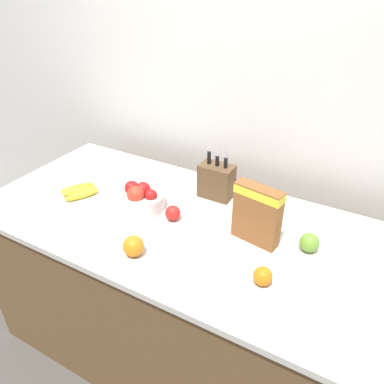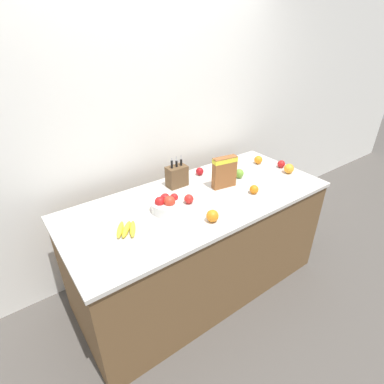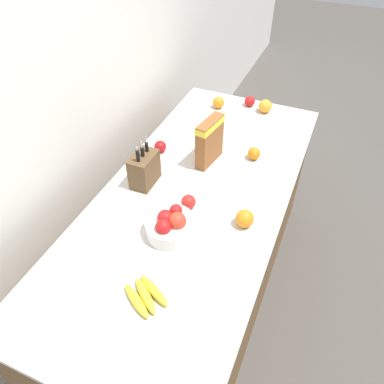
{
  "view_description": "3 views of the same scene",
  "coord_description": "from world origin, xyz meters",
  "px_view_note": "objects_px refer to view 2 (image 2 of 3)",
  "views": [
    {
      "loc": [
        0.67,
        -1.2,
        1.92
      ],
      "look_at": [
        -0.04,
        0.05,
        1.05
      ],
      "focal_mm": 35.0,
      "sensor_mm": 36.0,
      "label": 1
    },
    {
      "loc": [
        -1.22,
        -1.58,
        2.1
      ],
      "look_at": [
        -0.04,
        0.04,
        0.96
      ],
      "focal_mm": 28.0,
      "sensor_mm": 36.0,
      "label": 2
    },
    {
      "loc": [
        -1.3,
        -0.54,
        2.22
      ],
      "look_at": [
        -0.05,
        -0.0,
        0.96
      ],
      "focal_mm": 35.0,
      "sensor_mm": 36.0,
      "label": 3
    }
  ],
  "objects_px": {
    "orange_front_left": "(254,189)",
    "banana_bunch": "(126,229)",
    "apple_rightmost": "(281,164)",
    "knife_block": "(177,176)",
    "orange_front_center": "(289,169)",
    "apple_front": "(200,171)",
    "fruit_bowl": "(167,204)",
    "apple_rear": "(189,199)",
    "orange_near_bowl": "(258,160)",
    "apple_near_bananas": "(239,173)",
    "orange_mid_left": "(212,216)",
    "cereal_box": "(224,171)"
  },
  "relations": [
    {
      "from": "orange_front_left",
      "to": "banana_bunch",
      "type": "bearing_deg",
      "value": 172.47
    },
    {
      "from": "apple_rightmost",
      "to": "orange_front_left",
      "type": "xyz_separation_m",
      "value": [
        -0.56,
        -0.2,
        0.0
      ]
    },
    {
      "from": "knife_block",
      "to": "orange_front_center",
      "type": "height_order",
      "value": "knife_block"
    },
    {
      "from": "apple_front",
      "to": "fruit_bowl",
      "type": "bearing_deg",
      "value": -148.91
    },
    {
      "from": "apple_rear",
      "to": "orange_near_bowl",
      "type": "distance_m",
      "value": 0.98
    },
    {
      "from": "apple_near_bananas",
      "to": "orange_mid_left",
      "type": "distance_m",
      "value": 0.72
    },
    {
      "from": "orange_front_left",
      "to": "orange_near_bowl",
      "type": "bearing_deg",
      "value": 39.88
    },
    {
      "from": "fruit_bowl",
      "to": "orange_mid_left",
      "type": "xyz_separation_m",
      "value": [
        0.18,
        -0.29,
        -0.01
      ]
    },
    {
      "from": "apple_rightmost",
      "to": "cereal_box",
      "type": "bearing_deg",
      "value": 177.42
    },
    {
      "from": "banana_bunch",
      "to": "apple_near_bananas",
      "type": "height_order",
      "value": "apple_near_bananas"
    },
    {
      "from": "orange_front_left",
      "to": "orange_front_center",
      "type": "xyz_separation_m",
      "value": [
        0.52,
        0.08,
        0.01
      ]
    },
    {
      "from": "apple_front",
      "to": "apple_rear",
      "type": "xyz_separation_m",
      "value": [
        -0.36,
        -0.33,
        0.0
      ]
    },
    {
      "from": "apple_near_bananas",
      "to": "apple_front",
      "type": "height_order",
      "value": "apple_near_bananas"
    },
    {
      "from": "knife_block",
      "to": "apple_rightmost",
      "type": "distance_m",
      "value": 1.02
    },
    {
      "from": "banana_bunch",
      "to": "orange_front_left",
      "type": "bearing_deg",
      "value": -7.53
    },
    {
      "from": "fruit_bowl",
      "to": "orange_mid_left",
      "type": "distance_m",
      "value": 0.34
    },
    {
      "from": "orange_near_bowl",
      "to": "apple_rear",
      "type": "bearing_deg",
      "value": -168.44
    },
    {
      "from": "orange_front_left",
      "to": "fruit_bowl",
      "type": "bearing_deg",
      "value": 164.63
    },
    {
      "from": "banana_bunch",
      "to": "apple_rightmost",
      "type": "height_order",
      "value": "apple_rightmost"
    },
    {
      "from": "knife_block",
      "to": "orange_front_left",
      "type": "bearing_deg",
      "value": -47.92
    },
    {
      "from": "orange_front_center",
      "to": "apple_near_bananas",
      "type": "bearing_deg",
      "value": 155.11
    },
    {
      "from": "knife_block",
      "to": "apple_rear",
      "type": "xyz_separation_m",
      "value": [
        -0.08,
        -0.28,
        -0.05
      ]
    },
    {
      "from": "banana_bunch",
      "to": "orange_mid_left",
      "type": "bearing_deg",
      "value": -24.49
    },
    {
      "from": "knife_block",
      "to": "banana_bunch",
      "type": "relative_size",
      "value": 1.24
    },
    {
      "from": "orange_near_bowl",
      "to": "orange_front_left",
      "type": "bearing_deg",
      "value": -140.12
    },
    {
      "from": "apple_rear",
      "to": "orange_mid_left",
      "type": "xyz_separation_m",
      "value": [
        -0.01,
        -0.29,
        0.01
      ]
    },
    {
      "from": "knife_block",
      "to": "banana_bunch",
      "type": "bearing_deg",
      "value": -151.72
    },
    {
      "from": "fruit_bowl",
      "to": "banana_bunch",
      "type": "distance_m",
      "value": 0.35
    },
    {
      "from": "orange_mid_left",
      "to": "apple_near_bananas",
      "type": "bearing_deg",
      "value": 31.53
    },
    {
      "from": "banana_bunch",
      "to": "apple_front",
      "type": "xyz_separation_m",
      "value": [
        0.89,
        0.38,
        0.02
      ]
    },
    {
      "from": "knife_block",
      "to": "cereal_box",
      "type": "bearing_deg",
      "value": -38.48
    },
    {
      "from": "cereal_box",
      "to": "apple_rightmost",
      "type": "bearing_deg",
      "value": 7.02
    },
    {
      "from": "banana_bunch",
      "to": "apple_near_bananas",
      "type": "relative_size",
      "value": 2.65
    },
    {
      "from": "banana_bunch",
      "to": "orange_front_center",
      "type": "distance_m",
      "value": 1.56
    },
    {
      "from": "knife_block",
      "to": "apple_front",
      "type": "xyz_separation_m",
      "value": [
        0.28,
        0.05,
        -0.05
      ]
    },
    {
      "from": "apple_front",
      "to": "apple_rightmost",
      "type": "bearing_deg",
      "value": -24.35
    },
    {
      "from": "apple_rear",
      "to": "orange_front_left",
      "type": "xyz_separation_m",
      "value": [
        0.5,
        -0.18,
        0.0
      ]
    },
    {
      "from": "orange_near_bowl",
      "to": "cereal_box",
      "type": "bearing_deg",
      "value": -164.99
    },
    {
      "from": "knife_block",
      "to": "orange_front_left",
      "type": "relative_size",
      "value": 3.67
    },
    {
      "from": "knife_block",
      "to": "banana_bunch",
      "type": "distance_m",
      "value": 0.7
    },
    {
      "from": "apple_near_bananas",
      "to": "apple_rightmost",
      "type": "relative_size",
      "value": 1.14
    },
    {
      "from": "apple_front",
      "to": "orange_near_bowl",
      "type": "distance_m",
      "value": 0.62
    },
    {
      "from": "cereal_box",
      "to": "orange_front_left",
      "type": "distance_m",
      "value": 0.28
    },
    {
      "from": "apple_rightmost",
      "to": "apple_rear",
      "type": "distance_m",
      "value": 1.07
    },
    {
      "from": "fruit_bowl",
      "to": "apple_rear",
      "type": "height_order",
      "value": "fruit_bowl"
    },
    {
      "from": "orange_front_center",
      "to": "banana_bunch",
      "type": "bearing_deg",
      "value": 177.74
    },
    {
      "from": "apple_rear",
      "to": "orange_front_left",
      "type": "height_order",
      "value": "same"
    },
    {
      "from": "cereal_box",
      "to": "apple_near_bananas",
      "type": "xyz_separation_m",
      "value": [
        0.22,
        0.05,
        -0.1
      ]
    },
    {
      "from": "apple_rightmost",
      "to": "orange_near_bowl",
      "type": "height_order",
      "value": "orange_near_bowl"
    },
    {
      "from": "banana_bunch",
      "to": "apple_front",
      "type": "bearing_deg",
      "value": 23.17
    }
  ]
}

